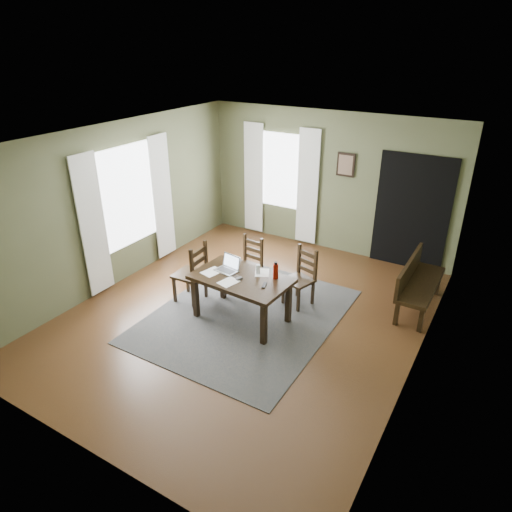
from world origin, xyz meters
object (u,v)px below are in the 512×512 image
Objects in this scene: chair_back_left at (249,265)px; laptop at (229,266)px; dining_table at (241,282)px; bench at (417,280)px; water_bottle at (276,271)px; chair_end at (192,273)px; chair_back_right at (301,278)px.

chair_back_left is 2.50× the size of laptop.
bench is at bearing 41.41° from dining_table.
chair_end is at bearing -173.24° from water_bottle.
chair_end reaches higher than chair_back_right.
bench is 5.42× the size of water_bottle.
chair_back_right is (1.52, 0.82, -0.04)m from chair_end.
chair_back_right is 1.79m from bench.
dining_table is at bearing -153.50° from water_bottle.
chair_back_right is 0.65× the size of bench.
chair_end is 1.72m from chair_back_right.
chair_back_left is at bearing 141.77° from chair_end.
chair_end reaches higher than chair_back_left.
chair_end is 0.73m from laptop.
bench is (2.55, 0.82, 0.04)m from chair_back_left.
laptop is at bearing -120.03° from chair_back_right.
chair_end is at bearing -134.26° from chair_back_right.
laptop is at bearing 122.66° from bench.
water_bottle is at bearing -82.06° from chair_back_right.
water_bottle reaches higher than chair_back_right.
laptop is at bearing 164.38° from dining_table.
water_bottle is (-1.71, -1.44, 0.36)m from bench.
dining_table is 1.45× the size of chair_end.
chair_back_left is 0.98× the size of chair_back_right.
chair_back_left is at bearing 108.04° from laptop.
chair_end reaches higher than laptop.
chair_end is 3.51m from bench.
chair_back_right is (0.95, 0.02, 0.01)m from chair_back_left.
chair_back_right is at bearing 61.29° from dining_table.
bench is at bearing 43.75° from chair_back_right.
chair_end is at bearing 117.32° from bench.
chair_back_right reaches higher than bench.
laptop is at bearing 90.94° from chair_end.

